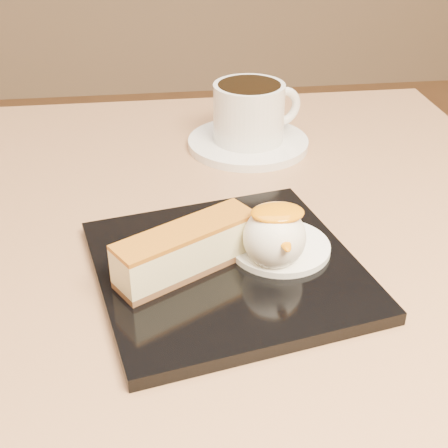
{
  "coord_description": "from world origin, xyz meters",
  "views": [
    {
      "loc": [
        -0.02,
        -0.49,
        1.04
      ],
      "look_at": [
        0.04,
        -0.03,
        0.76
      ],
      "focal_mm": 50.0,
      "sensor_mm": 36.0,
      "label": 1
    }
  ],
  "objects": [
    {
      "name": "table",
      "position": [
        0.0,
        0.0,
        0.56
      ],
      "size": [
        0.8,
        0.8,
        0.72
      ],
      "color": "black",
      "rests_on": "ground"
    },
    {
      "name": "ice_cream_scoop",
      "position": [
        0.08,
        -0.06,
        0.76
      ],
      "size": [
        0.05,
        0.05,
        0.05
      ],
      "primitive_type": "sphere",
      "color": "white",
      "rests_on": "cream_smear"
    },
    {
      "name": "mango_sauce",
      "position": [
        0.09,
        -0.05,
        0.78
      ],
      "size": [
        0.05,
        0.03,
        0.01
      ],
      "primitive_type": "ellipsoid",
      "color": "orange",
      "rests_on": "ice_cream_scoop"
    },
    {
      "name": "mint_sprig",
      "position": [
        0.06,
        -0.01,
        0.74
      ],
      "size": [
        0.03,
        0.02,
        0.0
      ],
      "color": "green",
      "rests_on": "cream_smear"
    },
    {
      "name": "coffee_cup",
      "position": [
        0.11,
        0.22,
        0.77
      ],
      "size": [
        0.11,
        0.09,
        0.07
      ],
      "rotation": [
        0.0,
        0.0,
        0.32
      ],
      "color": "white",
      "rests_on": "saucer"
    },
    {
      "name": "cream_smear",
      "position": [
        0.09,
        -0.04,
        0.73
      ],
      "size": [
        0.09,
        0.09,
        0.01
      ],
      "primitive_type": "cylinder",
      "color": "white",
      "rests_on": "dessert_plate"
    },
    {
      "name": "cheesecake",
      "position": [
        0.01,
        -0.06,
        0.75
      ],
      "size": [
        0.13,
        0.09,
        0.04
      ],
      "rotation": [
        0.0,
        0.0,
        0.53
      ],
      "color": "brown",
      "rests_on": "dessert_plate"
    },
    {
      "name": "dessert_plate",
      "position": [
        0.04,
        -0.05,
        0.73
      ],
      "size": [
        0.26,
        0.26,
        0.01
      ],
      "primitive_type": "cube",
      "rotation": [
        0.0,
        0.0,
        0.2
      ],
      "color": "black",
      "rests_on": "table"
    },
    {
      "name": "saucer",
      "position": [
        0.11,
        0.22,
        0.72
      ],
      "size": [
        0.15,
        0.15,
        0.01
      ],
      "primitive_type": "cylinder",
      "color": "white",
      "rests_on": "table"
    }
  ]
}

